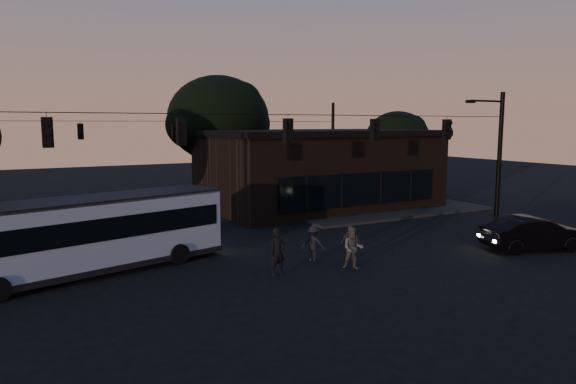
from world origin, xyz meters
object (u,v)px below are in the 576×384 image
building (317,168)px  pedestrian_c (351,242)px  pedestrian_a (278,252)px  pedestrian_d (313,244)px  pedestrian_b (353,248)px  bus (92,231)px  car (534,233)px

building → pedestrian_c: building is taller
pedestrian_a → pedestrian_d: (2.23, 1.01, -0.15)m
pedestrian_b → pedestrian_c: 1.43m
bus → pedestrian_d: bearing=-32.0°
pedestrian_a → pedestrian_c: size_ratio=1.20×
car → pedestrian_a: (-12.30, 2.25, 0.13)m
pedestrian_b → pedestrian_d: size_ratio=1.11×
pedestrian_d → building: bearing=-79.9°
bus → pedestrian_d: size_ratio=7.05×
bus → pedestrian_b: bearing=-40.0°
pedestrian_a → pedestrian_c: pedestrian_a is taller
building → car: bearing=-82.6°
pedestrian_a → pedestrian_c: bearing=5.2°
car → bus: bearing=90.7°
pedestrian_b → bus: bearing=-171.7°
bus → pedestrian_d: 8.94m
bus → pedestrian_c: 10.58m
car → pedestrian_c: size_ratio=3.11×
building → car: size_ratio=3.23×
building → pedestrian_b: size_ratio=8.95×
bus → pedestrian_c: bearing=-32.3°
pedestrian_b → pedestrian_a: bearing=-159.7°
pedestrian_a → pedestrian_b: bearing=-15.7°
pedestrian_c → bus: bearing=-7.0°
bus → pedestrian_d: (8.46, -2.76, -0.91)m
car → pedestrian_a: bearing=98.3°
pedestrian_d → bus: bearing=24.9°
pedestrian_a → pedestrian_d: 2.45m
pedestrian_c → pedestrian_d: bearing=-8.6°
car → pedestrian_a: size_ratio=2.60×
pedestrian_c → pedestrian_d: 1.65m
bus → pedestrian_c: bus is taller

